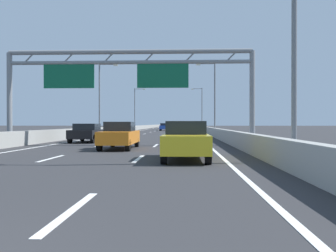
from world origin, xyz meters
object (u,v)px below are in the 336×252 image
object	(u,v)px
red_car	(174,125)
streetlamp_right_mid	(213,94)
sign_gantry	(126,73)
streetlamp_right_far	(201,106)
black_car	(87,133)
yellow_car	(186,140)
streetlamp_right_near	(288,16)
streetlamp_left_mid	(101,94)
blue_car	(165,127)
green_car	(173,125)
streetlamp_left_far	(136,106)
white_car	(171,126)
orange_car	(120,135)

from	to	relation	value
red_car	streetlamp_right_mid	bearing A→B (deg)	-84.94
sign_gantry	streetlamp_right_far	size ratio (longest dim) A/B	1.75
black_car	yellow_car	bearing A→B (deg)	-60.62
streetlamp_right_mid	yellow_car	xyz separation A→B (m)	(-3.74, -34.58, -4.62)
streetlamp_right_near	streetlamp_right_far	world-z (taller)	same
streetlamp_left_mid	black_car	xyz separation A→B (m)	(3.71, -21.30, -4.65)
streetlamp_right_far	blue_car	bearing A→B (deg)	-123.48
sign_gantry	green_car	bearing A→B (deg)	89.94
streetlamp_left_far	blue_car	xyz separation A→B (m)	(7.28, -11.56, -4.63)
streetlamp_left_mid	green_car	bearing A→B (deg)	84.26
white_car	streetlamp_right_mid	bearing A→B (deg)	-81.95
green_car	orange_car	distance (m)	101.68
streetlamp_left_mid	streetlamp_right_far	size ratio (longest dim) A/B	1.00
sign_gantry	streetlamp_right_mid	size ratio (longest dim) A/B	1.75
streetlamp_right_far	streetlamp_left_mid	bearing A→B (deg)	-112.80
red_car	sign_gantry	bearing A→B (deg)	-90.02
streetlamp_right_near	white_car	world-z (taller)	streetlamp_right_near
streetlamp_left_far	black_car	bearing A→B (deg)	-86.27
green_car	red_car	bearing A→B (deg)	90.32
white_car	blue_car	bearing A→B (deg)	-90.83
streetlamp_right_far	black_car	world-z (taller)	streetlamp_right_far
sign_gantry	streetlamp_right_far	distance (m)	60.83
streetlamp_right_far	red_car	bearing A→B (deg)	98.57
sign_gantry	green_car	xyz separation A→B (m)	(0.10, 97.99, -4.07)
sign_gantry	orange_car	size ratio (longest dim) A/B	3.55
streetlamp_right_mid	streetlamp_right_far	xyz separation A→B (m)	(0.00, 35.52, 0.00)
streetlamp_right_near	blue_car	size ratio (longest dim) A/B	2.28
black_car	red_car	size ratio (longest dim) A/B	0.95
streetlamp_right_near	green_car	world-z (taller)	streetlamp_right_near
streetlamp_right_mid	orange_car	world-z (taller)	streetlamp_right_mid
sign_gantry	red_car	distance (m)	111.16
streetlamp_left_mid	yellow_car	bearing A→B (deg)	-72.07
streetlamp_left_mid	streetlamp_left_far	distance (m)	35.52
streetlamp_right_mid	sign_gantry	bearing A→B (deg)	-107.18
green_car	streetlamp_right_mid	bearing A→B (deg)	-84.09
black_car	red_car	distance (m)	107.62
streetlamp_left_far	orange_car	distance (m)	64.64
black_car	white_car	size ratio (longest dim) A/B	1.04
streetlamp_right_far	yellow_car	xyz separation A→B (m)	(-3.74, -70.10, -4.62)
streetlamp_left_mid	yellow_car	size ratio (longest dim) A/B	2.14
streetlamp_left_mid	white_car	distance (m)	52.07
white_car	yellow_car	size ratio (longest dim) A/B	0.95
blue_car	streetlamp_right_near	bearing A→B (deg)	-82.67
black_car	streetlamp_left_mid	bearing A→B (deg)	99.88
streetlamp_right_near	blue_car	xyz separation A→B (m)	(-7.65, 59.47, -4.63)
streetlamp_right_far	black_car	bearing A→B (deg)	-101.17
white_car	sign_gantry	bearing A→B (deg)	-90.32
yellow_car	sign_gantry	bearing A→B (deg)	111.94
sign_gantry	yellow_car	world-z (taller)	sign_gantry
streetlamp_left_far	white_car	world-z (taller)	streetlamp_left_far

